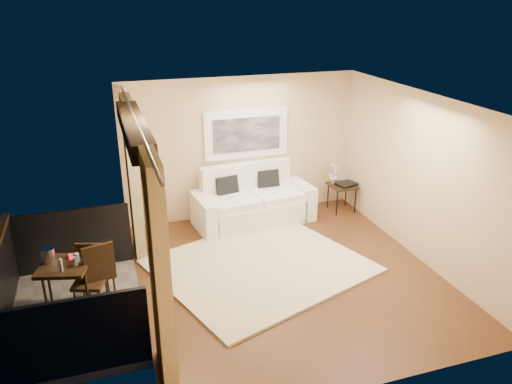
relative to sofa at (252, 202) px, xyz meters
name	(u,v)px	position (x,y,z in m)	size (l,w,h in m)	color
floor	(288,275)	(-0.08, -2.10, -0.38)	(5.00, 5.00, 0.00)	#573319
room_shell	(134,128)	(-2.21, -2.10, 2.14)	(5.00, 6.40, 5.00)	white
balcony	(61,303)	(-3.38, -2.10, -0.20)	(1.81, 2.60, 1.17)	#605B56
curtains	(144,214)	(-2.19, -2.10, 0.96)	(0.16, 4.80, 2.64)	tan
artwork	(246,134)	(0.01, 0.36, 1.24)	(1.62, 0.07, 0.92)	white
rug	(260,266)	(-0.41, -1.73, -0.36)	(3.05, 2.66, 0.04)	beige
sofa	(252,202)	(0.00, 0.00, 0.00)	(2.33, 1.20, 1.07)	white
side_table	(342,188)	(1.85, -0.10, 0.11)	(0.51, 0.51, 0.55)	black
tray	(347,184)	(1.92, -0.15, 0.19)	(0.38, 0.28, 0.05)	black
orchid	(334,172)	(1.70, 0.02, 0.41)	(0.26, 0.17, 0.49)	white
bistro_table	(65,270)	(-3.27, -2.06, 0.28)	(0.77, 0.77, 0.74)	black
balcony_chair_far	(98,269)	(-2.85, -2.02, 0.19)	(0.51, 0.52, 0.98)	black
balcony_chair_near	(91,272)	(-2.95, -2.02, 0.16)	(0.51, 0.51, 0.93)	black
ice_bucket	(48,255)	(-3.46, -1.93, 0.46)	(0.18, 0.18, 0.20)	white
candle	(71,257)	(-3.18, -1.94, 0.40)	(0.06, 0.06, 0.07)	red
vase	(61,265)	(-3.29, -2.25, 0.45)	(0.04, 0.04, 0.18)	silver
glass_a	(75,261)	(-3.12, -2.14, 0.42)	(0.06, 0.06, 0.12)	silver
glass_b	(77,257)	(-3.10, -2.04, 0.42)	(0.06, 0.06, 0.12)	silver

